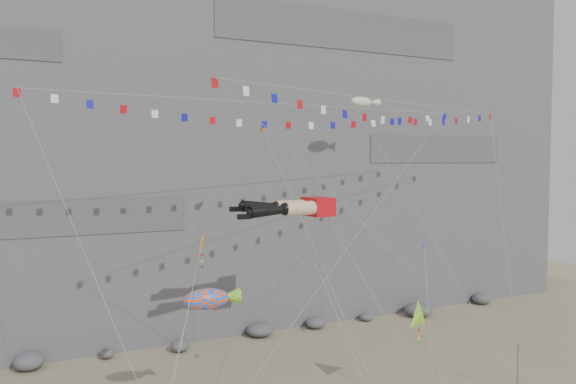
# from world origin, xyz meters

# --- Properties ---
(cliff) EXTENTS (80.00, 28.00, 50.00)m
(cliff) POSITION_xyz_m (0.00, 32.00, 25.00)
(cliff) COLOR slate
(cliff) RESTS_ON ground
(talus_boulders) EXTENTS (60.00, 3.00, 1.20)m
(talus_boulders) POSITION_xyz_m (0.00, 17.00, 0.60)
(talus_boulders) COLOR #5C5C61
(talus_boulders) RESTS_ON ground
(anchor_pole_right) EXTENTS (0.12, 0.12, 3.68)m
(anchor_pole_right) POSITION_xyz_m (11.80, -2.99, 1.84)
(anchor_pole_right) COLOR gray
(anchor_pole_right) RESTS_ON ground
(legs_kite) EXTENTS (9.56, 14.22, 18.64)m
(legs_kite) POSITION_xyz_m (-2.03, 5.56, 13.25)
(legs_kite) COLOR #BB0B14
(legs_kite) RESTS_ON ground
(flag_banner_upper) EXTENTS (36.46, 14.07, 26.78)m
(flag_banner_upper) POSITION_xyz_m (-2.11, 8.43, 21.17)
(flag_banner_upper) COLOR #BB0B14
(flag_banner_upper) RESTS_ON ground
(flag_banner_lower) EXTENTS (31.70, 11.71, 23.86)m
(flag_banner_lower) POSITION_xyz_m (5.29, 3.58, 21.23)
(flag_banner_lower) COLOR #BB0B14
(flag_banner_lower) RESTS_ON ground
(harlequin_kite) EXTENTS (5.76, 7.49, 14.18)m
(harlequin_kite) POSITION_xyz_m (-10.17, 1.78, 11.65)
(harlequin_kite) COLOR #FA2B1B
(harlequin_kite) RESTS_ON ground
(fish_windsock) EXTENTS (6.79, 5.46, 10.64)m
(fish_windsock) POSITION_xyz_m (-10.21, 0.85, 8.34)
(fish_windsock) COLOR #FF4D0D
(fish_windsock) RESTS_ON ground
(delta_kite) EXTENTS (2.35, 6.50, 8.44)m
(delta_kite) POSITION_xyz_m (4.06, -1.54, 6.09)
(delta_kite) COLOR yellow
(delta_kite) RESTS_ON ground
(blimp_windsock) EXTENTS (7.22, 14.31, 26.45)m
(blimp_windsock) POSITION_xyz_m (8.31, 12.43, 22.08)
(blimp_windsock) COLOR #F0E4C5
(blimp_windsock) RESTS_ON ground
(small_kite_a) EXTENTS (3.01, 15.78, 24.52)m
(small_kite_a) POSITION_xyz_m (-3.01, 8.67, 18.87)
(small_kite_a) COLOR orange
(small_kite_a) RESTS_ON ground
(small_kite_b) EXTENTS (7.10, 10.03, 15.20)m
(small_kite_b) POSITION_xyz_m (8.13, 3.03, 9.83)
(small_kite_b) COLOR purple
(small_kite_b) RESTS_ON ground
(small_kite_c) EXTENTS (2.05, 7.83, 12.62)m
(small_kite_c) POSITION_xyz_m (-3.12, 0.10, 10.18)
(small_kite_c) COLOR green
(small_kite_c) RESTS_ON ground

